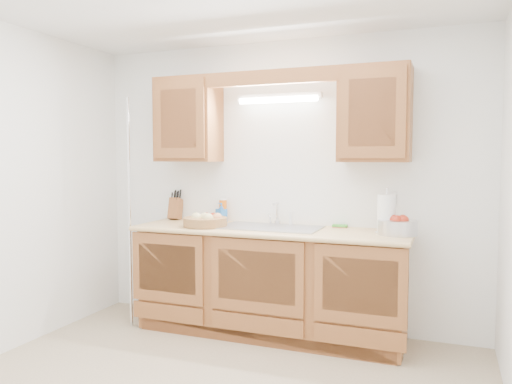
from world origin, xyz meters
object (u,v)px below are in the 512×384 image
at_px(apple_bowl, 398,226).
at_px(paper_towel, 387,214).
at_px(knife_block, 176,208).
at_px(fruit_basket, 205,220).

bearing_deg(apple_bowl, paper_towel, 159.65).
distance_m(knife_block, apple_bowl, 2.07).
bearing_deg(paper_towel, knife_block, 174.37).
relative_size(fruit_basket, paper_towel, 1.09).
bearing_deg(fruit_basket, paper_towel, 5.71).
distance_m(knife_block, paper_towel, 1.98).
relative_size(knife_block, paper_towel, 0.82).
xyz_separation_m(knife_block, paper_towel, (1.97, -0.19, 0.04)).
relative_size(fruit_basket, knife_block, 1.32).
xyz_separation_m(fruit_basket, paper_towel, (1.48, 0.15, 0.10)).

